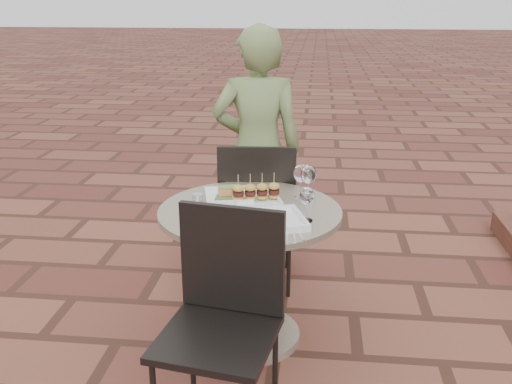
# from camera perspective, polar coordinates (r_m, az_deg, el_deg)

# --- Properties ---
(ground) EXTENTS (60.00, 60.00, 0.00)m
(ground) POSITION_cam_1_polar(r_m,az_deg,el_deg) (3.02, 1.95, -15.74)
(ground) COLOR brown
(ground) RESTS_ON ground
(cafe_table) EXTENTS (0.90, 0.90, 0.73)m
(cafe_table) POSITION_cam_1_polar(r_m,az_deg,el_deg) (2.89, -0.60, -6.29)
(cafe_table) COLOR gray
(cafe_table) RESTS_ON ground
(chair_far) EXTENTS (0.47, 0.47, 0.93)m
(chair_far) POSITION_cam_1_polar(r_m,az_deg,el_deg) (3.36, 0.14, -1.31)
(chair_far) COLOR black
(chair_far) RESTS_ON ground
(chair_near) EXTENTS (0.51, 0.51, 0.93)m
(chair_near) POSITION_cam_1_polar(r_m,az_deg,el_deg) (2.33, -3.19, -11.12)
(chair_near) COLOR black
(chair_near) RESTS_ON ground
(diner) EXTENTS (0.62, 0.45, 1.57)m
(diner) POSITION_cam_1_polar(r_m,az_deg,el_deg) (3.62, 0.15, 4.10)
(diner) COLOR #607540
(diner) RESTS_ON ground
(plate_salmon) EXTENTS (0.29, 0.29, 0.07)m
(plate_salmon) POSITION_cam_1_polar(r_m,az_deg,el_deg) (2.94, -2.76, -0.29)
(plate_salmon) COLOR white
(plate_salmon) RESTS_ON cafe_table
(plate_sliders) EXTENTS (0.29, 0.29, 0.15)m
(plate_sliders) POSITION_cam_1_polar(r_m,az_deg,el_deg) (2.87, 0.02, -0.33)
(plate_sliders) COLOR white
(plate_sliders) RESTS_ON cafe_table
(plate_tuna) EXTENTS (0.35, 0.35, 0.03)m
(plate_tuna) POSITION_cam_1_polar(r_m,az_deg,el_deg) (2.62, 1.72, -2.79)
(plate_tuna) COLOR white
(plate_tuna) RESTS_ON cafe_table
(wine_glass_right) EXTENTS (0.07, 0.07, 0.16)m
(wine_glass_right) POSITION_cam_1_polar(r_m,az_deg,el_deg) (2.62, 5.13, -0.53)
(wine_glass_right) COLOR white
(wine_glass_right) RESTS_ON cafe_table
(wine_glass_mid) EXTENTS (0.08, 0.08, 0.18)m
(wine_glass_mid) POSITION_cam_1_polar(r_m,az_deg,el_deg) (2.92, 4.52, 1.80)
(wine_glass_mid) COLOR white
(wine_glass_mid) RESTS_ON cafe_table
(wine_glass_far) EXTENTS (0.08, 0.08, 0.19)m
(wine_glass_far) POSITION_cam_1_polar(r_m,az_deg,el_deg) (2.89, 5.28, 1.70)
(wine_glass_far) COLOR white
(wine_glass_far) RESTS_ON cafe_table
(steel_ramekin) EXTENTS (0.06, 0.06, 0.04)m
(steel_ramekin) POSITION_cam_1_polar(r_m,az_deg,el_deg) (2.91, -5.88, -0.55)
(steel_ramekin) COLOR silver
(steel_ramekin) RESTS_ON cafe_table
(cutlery_set) EXTENTS (0.13, 0.22, 0.00)m
(cutlery_set) POSITION_cam_1_polar(r_m,az_deg,el_deg) (2.52, 3.73, -4.04)
(cutlery_set) COLOR silver
(cutlery_set) RESTS_ON cafe_table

